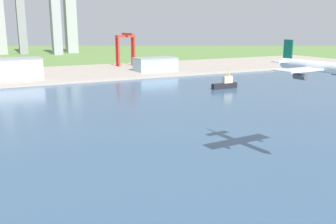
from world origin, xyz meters
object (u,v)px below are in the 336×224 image
object	(u,v)px
warehouse_main	(10,68)
warehouse_annex	(155,64)
tugboat_small	(225,84)
port_crane_red	(126,43)
airplane_landing	(323,68)

from	to	relation	value
warehouse_main	warehouse_annex	xyz separation A→B (m)	(151.96, -5.91, -2.15)
tugboat_small	port_crane_red	bearing A→B (deg)	95.60
port_crane_red	warehouse_main	distance (m)	153.67
airplane_landing	port_crane_red	bearing A→B (deg)	79.83
tugboat_small	warehouse_main	bearing A→B (deg)	140.51
tugboat_small	port_crane_red	world-z (taller)	port_crane_red
airplane_landing	tugboat_small	world-z (taller)	airplane_landing
airplane_landing	port_crane_red	distance (m)	367.34
port_crane_red	warehouse_annex	world-z (taller)	port_crane_red
port_crane_red	airplane_landing	bearing A→B (deg)	-100.17
airplane_landing	tugboat_small	distance (m)	194.39
airplane_landing	warehouse_annex	world-z (taller)	airplane_landing
tugboat_small	port_crane_red	distance (m)	192.37
tugboat_small	warehouse_main	xyz separation A→B (m)	(-159.55, 131.46, 8.26)
warehouse_annex	warehouse_main	bearing A→B (deg)	177.77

